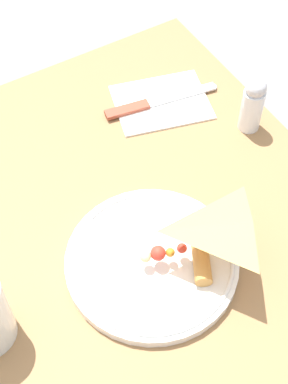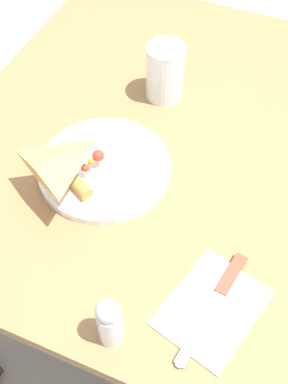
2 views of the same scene
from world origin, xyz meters
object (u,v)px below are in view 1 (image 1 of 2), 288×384
object	(u,v)px
plate_pizza	(154,260)
butter_knife	(156,102)
dining_table	(57,316)
salt_shaker	(253,104)
napkin_folded	(161,102)

from	to	relation	value
plate_pizza	butter_knife	xyz separation A→B (m)	(0.17, 0.27, -0.01)
dining_table	plate_pizza	size ratio (longest dim) A/B	3.83
dining_table	salt_shaker	distance (m)	0.46
plate_pizza	napkin_folded	size ratio (longest dim) A/B	1.31
salt_shaker	napkin_folded	bearing A→B (deg)	128.61
butter_knife	dining_table	bearing A→B (deg)	-136.17
plate_pizza	salt_shaker	bearing A→B (deg)	27.95
dining_table	plate_pizza	distance (m)	0.21
butter_knife	salt_shaker	xyz separation A→B (m)	(0.11, -0.12, 0.05)
plate_pizza	dining_table	bearing A→B (deg)	157.14
plate_pizza	butter_knife	bearing A→B (deg)	58.13
dining_table	plate_pizza	world-z (taller)	plate_pizza
dining_table	napkin_folded	bearing A→B (deg)	33.17
plate_pizza	salt_shaker	size ratio (longest dim) A/B	2.32
plate_pizza	napkin_folded	xyz separation A→B (m)	(0.18, 0.27, -0.01)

